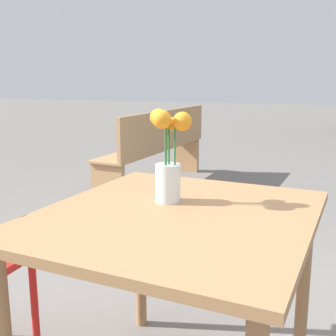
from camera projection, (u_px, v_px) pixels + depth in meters
name	position (u px, v px, depth m)	size (l,w,h in m)	color
table_front	(177.00, 240.00, 1.40)	(0.93, 1.01, 0.74)	#9E7047
flower_vase	(168.00, 163.00, 1.46)	(0.15, 0.14, 0.33)	silver
bench_near	(160.00, 145.00, 4.53)	(0.51, 1.98, 0.85)	tan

